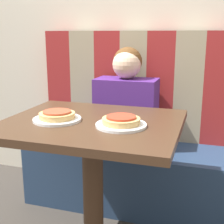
{
  "coord_description": "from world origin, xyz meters",
  "views": [
    {
      "loc": [
        0.51,
        -1.3,
        1.14
      ],
      "look_at": [
        0.0,
        0.31,
        0.72
      ],
      "focal_mm": 50.0,
      "sensor_mm": 36.0,
      "label": 1
    }
  ],
  "objects_px": {
    "pizza_left": "(57,115)",
    "pizza_right": "(121,120)",
    "plate_left": "(57,119)",
    "plate_right": "(121,125)",
    "person": "(126,101)"
  },
  "relations": [
    {
      "from": "plate_left",
      "to": "plate_right",
      "type": "height_order",
      "value": "same"
    },
    {
      "from": "person",
      "to": "plate_right",
      "type": "xyz_separation_m",
      "value": [
        0.15,
        -0.67,
        0.04
      ]
    },
    {
      "from": "plate_left",
      "to": "plate_right",
      "type": "xyz_separation_m",
      "value": [
        0.31,
        0.0,
        0.0
      ]
    },
    {
      "from": "plate_right",
      "to": "pizza_right",
      "type": "bearing_deg",
      "value": -90.0
    },
    {
      "from": "person",
      "to": "pizza_left",
      "type": "distance_m",
      "value": 0.69
    },
    {
      "from": "person",
      "to": "pizza_left",
      "type": "bearing_deg",
      "value": -103.0
    },
    {
      "from": "person",
      "to": "plate_left",
      "type": "xyz_separation_m",
      "value": [
        -0.15,
        -0.67,
        0.04
      ]
    },
    {
      "from": "pizza_left",
      "to": "pizza_right",
      "type": "distance_m",
      "value": 0.31
    },
    {
      "from": "plate_left",
      "to": "plate_right",
      "type": "distance_m",
      "value": 0.31
    },
    {
      "from": "person",
      "to": "plate_left",
      "type": "relative_size",
      "value": 2.89
    },
    {
      "from": "plate_left",
      "to": "person",
      "type": "bearing_deg",
      "value": 77.0
    },
    {
      "from": "plate_left",
      "to": "pizza_right",
      "type": "distance_m",
      "value": 0.31
    },
    {
      "from": "pizza_left",
      "to": "pizza_right",
      "type": "height_order",
      "value": "same"
    },
    {
      "from": "person",
      "to": "pizza_right",
      "type": "xyz_separation_m",
      "value": [
        0.15,
        -0.67,
        0.06
      ]
    },
    {
      "from": "pizza_left",
      "to": "plate_right",
      "type": "bearing_deg",
      "value": 0.0
    }
  ]
}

